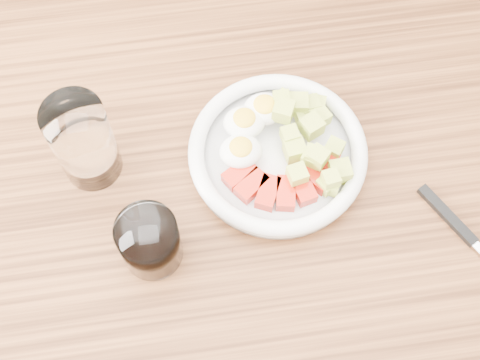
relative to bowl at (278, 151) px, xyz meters
The scene contains 6 objects.
ground 0.79m from the bowl, 132.56° to the right, with size 4.00×4.00×0.00m, color brown.
dining_table 0.14m from the bowl, 132.56° to the right, with size 1.50×0.90×0.77m.
bowl is the anchor object (origin of this frame).
fork 0.24m from the bowl, 32.80° to the right, with size 0.11×0.17×0.01m.
water_glass 0.24m from the bowl, behind, with size 0.07×0.07×0.13m, color white.
coffee_glass 0.20m from the bowl, 148.49° to the right, with size 0.07×0.07×0.08m.
Camera 1 is at (-0.06, -0.31, 1.53)m, focal length 50.00 mm.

